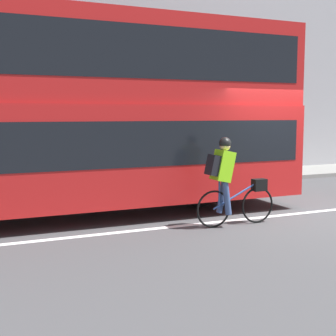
{
  "coord_description": "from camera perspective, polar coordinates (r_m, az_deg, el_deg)",
  "views": [
    {
      "loc": [
        -5.88,
        -7.51,
        2.02
      ],
      "look_at": [
        -2.42,
        0.45,
        1.0
      ],
      "focal_mm": 50.0,
      "sensor_mm": 36.0,
      "label": 1
    }
  ],
  "objects": [
    {
      "name": "street_sign_post",
      "position": [
        12.65,
        -12.86,
        4.72
      ],
      "size": [
        0.36,
        0.09,
        2.7
      ],
      "color": "#59595B",
      "rests_on": "sidewalk_curb"
    },
    {
      "name": "bus",
      "position": [
        9.15,
        -13.16,
        7.26
      ],
      "size": [
        9.61,
        2.43,
        3.85
      ],
      "color": "black",
      "rests_on": "ground_plane"
    },
    {
      "name": "cyclist_on_bike",
      "position": [
        8.38,
        7.36,
        -1.28
      ],
      "size": [
        1.59,
        0.32,
        1.6
      ],
      "color": "black",
      "rests_on": "ground_plane"
    },
    {
      "name": "building_facade",
      "position": [
        15.02,
        -0.36,
        11.89
      ],
      "size": [
        60.0,
        0.3,
        6.76
      ],
      "color": "#9E9EA3",
      "rests_on": "ground_plane"
    },
    {
      "name": "ground_plane",
      "position": [
        9.75,
        14.3,
        -5.47
      ],
      "size": [
        80.0,
        80.0,
        0.0
      ],
      "primitive_type": "plane",
      "color": "#424244"
    },
    {
      "name": "road_center_line",
      "position": [
        9.71,
        14.49,
        -5.5
      ],
      "size": [
        50.0,
        0.14,
        0.01
      ],
      "primitive_type": "cube",
      "color": "silver",
      "rests_on": "ground_plane"
    },
    {
      "name": "sidewalk_curb",
      "position": [
        13.99,
        1.61,
        -1.37
      ],
      "size": [
        60.0,
        2.13,
        0.12
      ],
      "color": "gray",
      "rests_on": "ground_plane"
    }
  ]
}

